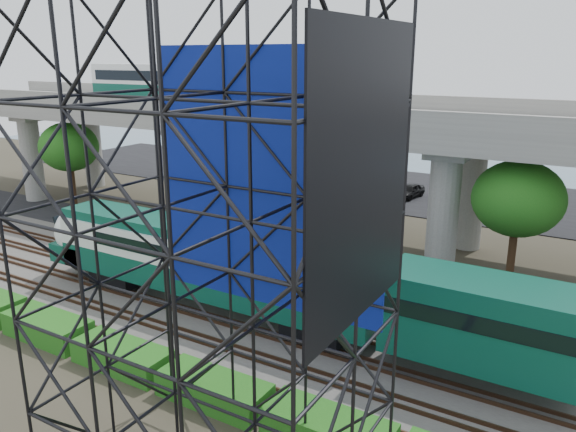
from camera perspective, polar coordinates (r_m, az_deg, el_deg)
The scene contains 13 objects.
ground at distance 29.69m, azimuth -11.62°, elevation -10.54°, with size 140.00×140.00×0.00m, color #474233.
ballast_bed at distance 30.99m, azimuth -9.13°, elevation -9.02°, with size 90.00×12.00×0.20m, color slate.
service_road at distance 37.37m, azimuth -0.80°, elevation -4.44°, with size 90.00×5.00×0.08m, color black.
parking_lot at distance 57.90m, azimuth 11.43°, elevation 2.66°, with size 90.00×18.00×0.08m, color black.
harbor_water at distance 78.64m, azimuth 16.85°, elevation 5.76°, with size 140.00×40.00×0.03m, color slate.
rail_tracks at distance 30.91m, azimuth -9.15°, elevation -8.72°, with size 90.00×9.52×0.16m.
commuter_train at distance 28.24m, azimuth -4.81°, elevation -5.27°, with size 29.30×3.06×4.30m.
overpass at distance 40.64m, azimuth 1.86°, elevation 9.10°, with size 80.00×12.00×12.40m.
scaffold_tower at distance 15.74m, azimuth -8.12°, elevation -5.14°, with size 9.36×6.36×15.00m.
hedge_strip at distance 26.14m, azimuth -16.46°, elevation -13.39°, with size 34.60×1.80×1.20m.
trees at distance 42.96m, azimuth -2.21°, elevation 5.91°, with size 40.94×16.94×7.69m.
suv at distance 42.45m, azimuth -11.86°, elevation -1.09°, with size 2.60×5.65×1.57m, color black.
parked_cars at distance 57.00m, azimuth 12.74°, elevation 3.05°, with size 39.66×9.49×1.32m.
Camera 1 is at (18.30, -19.35, 13.12)m, focal length 35.00 mm.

